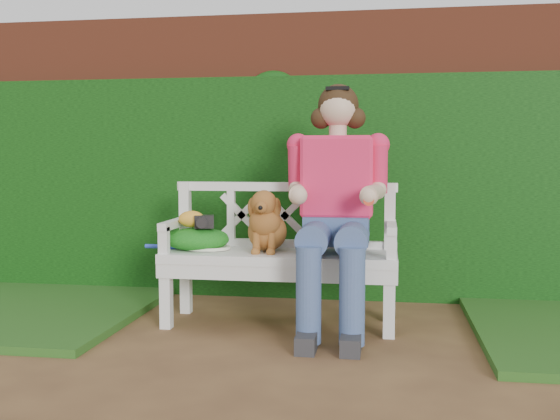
# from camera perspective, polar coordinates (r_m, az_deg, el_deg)

# --- Properties ---
(ground) EXTENTS (60.00, 60.00, 0.00)m
(ground) POSITION_cam_1_polar(r_m,az_deg,el_deg) (3.56, -0.11, -13.22)
(ground) COLOR brown
(brick_wall) EXTENTS (10.00, 0.30, 2.20)m
(brick_wall) POSITION_cam_1_polar(r_m,az_deg,el_deg) (5.27, 3.23, 4.74)
(brick_wall) COLOR brown
(brick_wall) RESTS_ON ground
(ivy_hedge) EXTENTS (10.00, 0.18, 1.70)m
(ivy_hedge) POSITION_cam_1_polar(r_m,az_deg,el_deg) (5.06, 2.96, 1.91)
(ivy_hedge) COLOR #185C13
(ivy_hedge) RESTS_ON ground
(garden_bench) EXTENTS (1.64, 0.78, 0.48)m
(garden_bench) POSITION_cam_1_polar(r_m,az_deg,el_deg) (4.28, -0.00, -6.82)
(garden_bench) COLOR white
(garden_bench) RESTS_ON ground
(seated_woman) EXTENTS (0.71, 0.93, 1.60)m
(seated_woman) POSITION_cam_1_polar(r_m,az_deg,el_deg) (4.14, 4.95, 0.61)
(seated_woman) COLOR #E84453
(seated_woman) RESTS_ON ground
(dog) EXTENTS (0.40, 0.45, 0.41)m
(dog) POSITION_cam_1_polar(r_m,az_deg,el_deg) (4.22, -1.18, -0.89)
(dog) COLOR #AF5C30
(dog) RESTS_ON garden_bench
(tennis_racket) EXTENTS (0.66, 0.41, 0.03)m
(tennis_racket) POSITION_cam_1_polar(r_m,az_deg,el_deg) (4.36, -6.79, -3.25)
(tennis_racket) COLOR beige
(tennis_racket) RESTS_ON garden_bench
(green_bag) EXTENTS (0.52, 0.46, 0.15)m
(green_bag) POSITION_cam_1_polar(r_m,az_deg,el_deg) (4.35, -7.28, -2.49)
(green_bag) COLOR #247422
(green_bag) RESTS_ON garden_bench
(camera_item) EXTENTS (0.15, 0.12, 0.08)m
(camera_item) POSITION_cam_1_polar(r_m,az_deg,el_deg) (4.30, -6.62, -1.01)
(camera_item) COLOR black
(camera_item) RESTS_ON green_bag
(baseball_glove) EXTENTS (0.21, 0.18, 0.11)m
(baseball_glove) POSITION_cam_1_polar(r_m,az_deg,el_deg) (4.35, -7.71, -0.79)
(baseball_glove) COLOR gold
(baseball_glove) RESTS_ON green_bag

